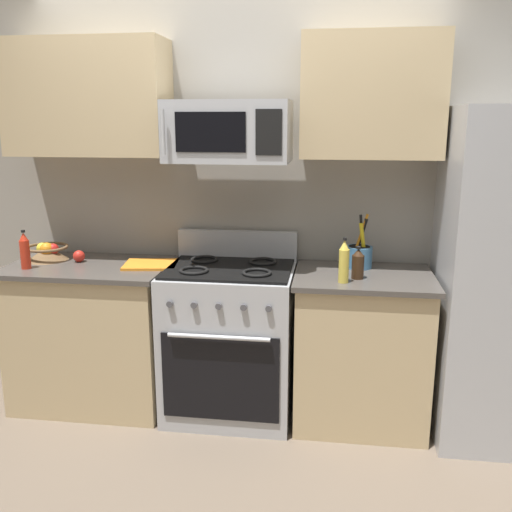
# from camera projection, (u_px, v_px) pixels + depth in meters

# --- Properties ---
(ground_plane) EXTENTS (16.00, 16.00, 0.00)m
(ground_plane) POSITION_uv_depth(u_px,v_px,m) (208.00, 473.00, 2.91)
(ground_plane) COLOR #6B5B4C
(wall_back) EXTENTS (8.00, 0.10, 2.60)m
(wall_back) POSITION_uv_depth(u_px,v_px,m) (240.00, 196.00, 3.61)
(wall_back) COLOR #9E998E
(wall_back) RESTS_ON ground
(counter_left) EXTENTS (0.98, 0.62, 0.91)m
(counter_left) POSITION_uv_depth(u_px,v_px,m) (94.00, 334.00, 3.56)
(counter_left) COLOR tan
(counter_left) RESTS_ON ground
(range_oven) EXTENTS (0.76, 0.67, 1.09)m
(range_oven) POSITION_uv_depth(u_px,v_px,m) (230.00, 339.00, 3.44)
(range_oven) COLOR #B2B5BA
(range_oven) RESTS_ON ground
(counter_right) EXTENTS (0.79, 0.62, 0.91)m
(counter_right) POSITION_uv_depth(u_px,v_px,m) (361.00, 348.00, 3.34)
(counter_right) COLOR tan
(counter_right) RESTS_ON ground
(microwave) EXTENTS (0.69, 0.44, 0.34)m
(microwave) POSITION_uv_depth(u_px,v_px,m) (229.00, 131.00, 3.18)
(microwave) COLOR #B2B5BA
(upper_cabinets_left) EXTENTS (0.97, 0.34, 0.68)m
(upper_cabinets_left) POSITION_uv_depth(u_px,v_px,m) (88.00, 98.00, 3.38)
(upper_cabinets_left) COLOR tan
(upper_cabinets_right) EXTENTS (0.78, 0.34, 0.68)m
(upper_cabinets_right) POSITION_uv_depth(u_px,v_px,m) (372.00, 97.00, 3.15)
(upper_cabinets_right) COLOR tan
(utensil_crock) EXTENTS (0.16, 0.16, 0.33)m
(utensil_crock) POSITION_uv_depth(u_px,v_px,m) (359.00, 255.00, 3.37)
(utensil_crock) COLOR teal
(utensil_crock) RESTS_ON counter_right
(fruit_basket) EXTENTS (0.26, 0.26, 0.12)m
(fruit_basket) POSITION_uv_depth(u_px,v_px,m) (47.00, 252.00, 3.56)
(fruit_basket) COLOR brown
(fruit_basket) RESTS_ON counter_left
(apple_loose) EXTENTS (0.07, 0.07, 0.07)m
(apple_loose) POSITION_uv_depth(u_px,v_px,m) (79.00, 256.00, 3.51)
(apple_loose) COLOR red
(apple_loose) RESTS_ON counter_left
(cutting_board) EXTENTS (0.35, 0.29, 0.02)m
(cutting_board) POSITION_uv_depth(u_px,v_px,m) (151.00, 264.00, 3.43)
(cutting_board) COLOR orange
(cutting_board) RESTS_ON counter_left
(bottle_hot_sauce) EXTENTS (0.06, 0.06, 0.23)m
(bottle_hot_sauce) POSITION_uv_depth(u_px,v_px,m) (25.00, 251.00, 3.34)
(bottle_hot_sauce) COLOR red
(bottle_hot_sauce) RESTS_ON counter_left
(bottle_oil) EXTENTS (0.06, 0.06, 0.25)m
(bottle_oil) POSITION_uv_depth(u_px,v_px,m) (344.00, 262.00, 3.05)
(bottle_oil) COLOR gold
(bottle_oil) RESTS_ON counter_right
(bottle_soy) EXTENTS (0.07, 0.07, 0.18)m
(bottle_soy) POSITION_uv_depth(u_px,v_px,m) (358.00, 264.00, 3.14)
(bottle_soy) COLOR #382314
(bottle_soy) RESTS_ON counter_right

